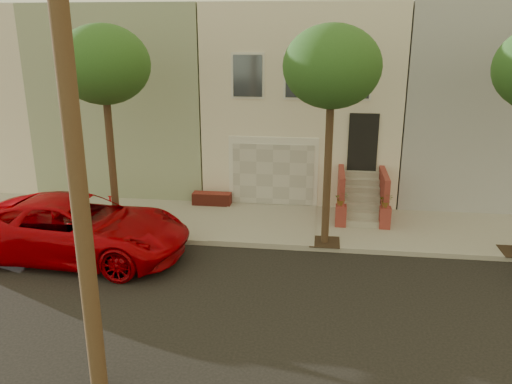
# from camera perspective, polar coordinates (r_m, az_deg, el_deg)

# --- Properties ---
(ground) EXTENTS (90.00, 90.00, 0.00)m
(ground) POSITION_cam_1_polar(r_m,az_deg,el_deg) (12.36, 2.67, -12.96)
(ground) COLOR black
(ground) RESTS_ON ground
(sidewalk) EXTENTS (40.00, 3.70, 0.15)m
(sidewalk) POSITION_cam_1_polar(r_m,az_deg,el_deg) (17.15, 4.23, -3.70)
(sidewalk) COLOR gray
(sidewalk) RESTS_ON ground
(house_row) EXTENTS (33.10, 11.70, 7.00)m
(house_row) POSITION_cam_1_polar(r_m,az_deg,el_deg) (21.99, 5.39, 10.58)
(house_row) COLOR beige
(house_row) RESTS_ON sidewalk
(tree_left) EXTENTS (2.70, 2.57, 6.30)m
(tree_left) POSITION_cam_1_polar(r_m,az_deg,el_deg) (15.88, -16.45, 13.17)
(tree_left) COLOR #2D2116
(tree_left) RESTS_ON sidewalk
(tree_mid) EXTENTS (2.70, 2.57, 6.30)m
(tree_mid) POSITION_cam_1_polar(r_m,az_deg,el_deg) (14.56, 8.38, 13.36)
(tree_mid) COLOR #2D2116
(tree_mid) RESTS_ON sidewalk
(pickup_truck) EXTENTS (6.48, 3.25, 1.76)m
(pickup_truck) POSITION_cam_1_polar(r_m,az_deg,el_deg) (15.56, -19.07, -3.75)
(pickup_truck) COLOR #AC0007
(pickup_truck) RESTS_ON ground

